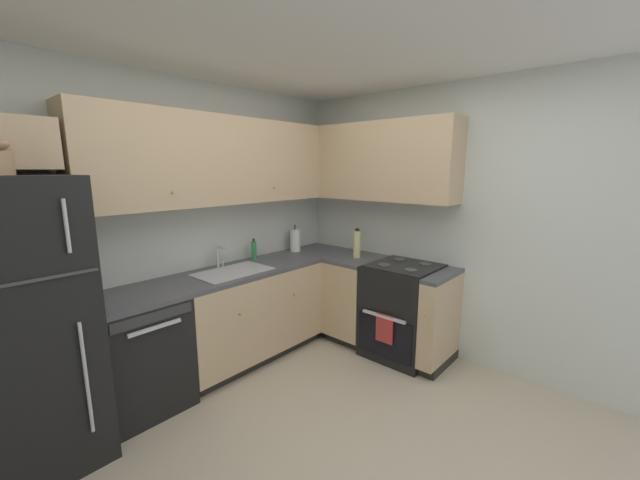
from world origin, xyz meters
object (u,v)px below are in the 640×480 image
dishwasher (139,354)px  paper_towel_roll (295,240)px  soap_bottle (254,251)px  oil_bottle (357,244)px  oven_range (403,310)px  refrigerator (8,331)px

dishwasher → paper_towel_roll: size_ratio=2.78×
soap_bottle → oil_bottle: oil_bottle is taller
oven_range → oil_bottle: (-0.02, 0.54, 0.57)m
paper_towel_roll → refrigerator: bearing=-175.0°
paper_towel_roll → oil_bottle: (0.21, -0.68, 0.02)m
oven_range → paper_towel_roll: (-0.23, 1.22, 0.55)m
oil_bottle → dishwasher: bearing=165.5°
oven_range → dishwasher: bearing=152.4°
refrigerator → soap_bottle: refrigerator is taller
soap_bottle → oven_range: bearing=-57.7°
refrigerator → oven_range: 2.95m
dishwasher → oven_range: size_ratio=0.82×
refrigerator → soap_bottle: 1.98m
paper_towel_roll → soap_bottle: bearing=177.9°
refrigerator → oven_range: bearing=-20.0°
dishwasher → oil_bottle: size_ratio=2.82×
dishwasher → oven_range: 2.29m
paper_towel_roll → oven_range: bearing=-79.5°
oven_range → paper_towel_roll: 1.36m
refrigerator → dishwasher: refrigerator is taller
dishwasher → oven_range: bearing=-27.6°
soap_bottle → paper_towel_roll: paper_towel_roll is taller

